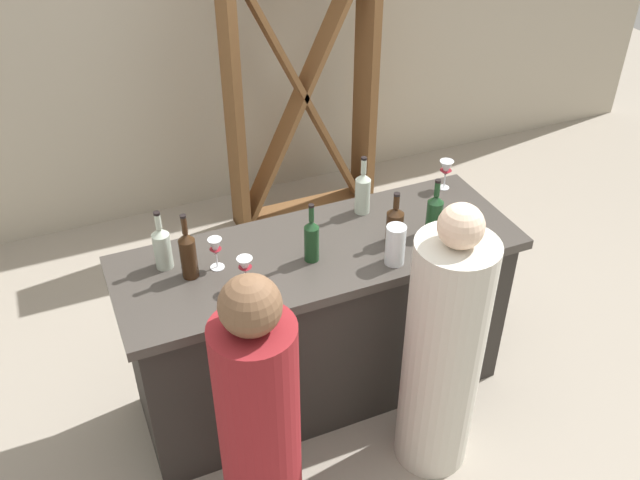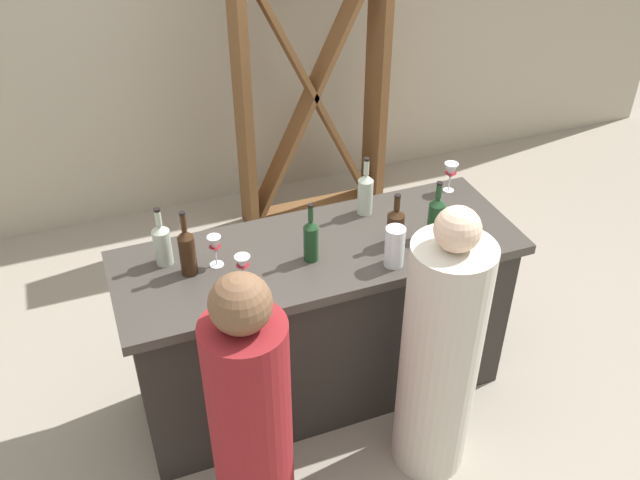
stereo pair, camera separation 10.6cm
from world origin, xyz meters
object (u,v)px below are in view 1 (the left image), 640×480
wine_bottle_second_left_amber_brown (188,253)px  wine_bottle_rightmost_amber_brown (395,224)px  wine_glass_near_center (215,249)px  wine_glass_near_right (446,169)px  wine_glass_near_left (245,267)px  water_pitcher (395,245)px  wine_bottle_center_olive_green (312,239)px  wine_bottle_far_right_olive_green (434,213)px  person_left_guest (260,433)px  wine_bottle_leftmost_clear_pale (162,246)px  person_center_guest (443,354)px  wine_bottle_second_right_clear_pale (363,192)px  wine_rack (302,93)px

wine_bottle_second_left_amber_brown → wine_bottle_rightmost_amber_brown: wine_bottle_second_left_amber_brown is taller
wine_glass_near_center → wine_glass_near_right: wine_glass_near_right is taller
wine_glass_near_left → water_pitcher: (0.69, -0.10, -0.01)m
wine_bottle_center_olive_green → wine_bottle_far_right_olive_green: bearing=-3.2°
person_left_guest → wine_glass_near_left: bearing=0.1°
wine_bottle_leftmost_clear_pale → person_center_guest: person_center_guest is taller
wine_bottle_leftmost_clear_pale → wine_glass_near_center: 0.24m
wine_bottle_second_right_clear_pale → wine_bottle_leftmost_clear_pale: bearing=-176.8°
person_center_guest → water_pitcher: bearing=20.1°
wine_bottle_leftmost_clear_pale → person_center_guest: (1.06, -0.76, -0.40)m
wine_rack → wine_glass_near_center: 1.92m
wine_bottle_second_left_amber_brown → wine_glass_near_left: bearing=-40.3°
wine_bottle_leftmost_clear_pale → wine_bottle_rightmost_amber_brown: 1.09m
wine_rack → wine_bottle_second_left_amber_brown: (-1.19, -1.61, 0.10)m
wine_rack → wine_glass_near_right: size_ratio=11.93×
wine_bottle_center_olive_green → person_center_guest: person_center_guest is taller
wine_bottle_center_olive_green → wine_glass_near_center: bearing=165.2°
wine_bottle_rightmost_amber_brown → wine_glass_near_right: 0.59m
wine_bottle_leftmost_clear_pale → wine_bottle_far_right_olive_green: 1.30m
wine_bottle_rightmost_amber_brown → wine_glass_near_right: wine_bottle_rightmost_amber_brown is taller
wine_glass_near_left → water_pitcher: size_ratio=0.79×
wine_bottle_center_olive_green → wine_bottle_far_right_olive_green: (0.63, -0.04, -0.00)m
wine_bottle_rightmost_amber_brown → water_pitcher: wine_bottle_rightmost_amber_brown is taller
wine_rack → wine_bottle_second_right_clear_pale: wine_rack is taller
wine_bottle_leftmost_clear_pale → wine_bottle_far_right_olive_green: size_ratio=0.98×
wine_glass_near_right → wine_bottle_second_right_clear_pale: bearing=-176.0°
wine_glass_near_center → wine_bottle_second_left_amber_brown: bearing=-175.2°
wine_glass_near_left → water_pitcher: 0.69m
wine_bottle_leftmost_clear_pale → wine_glass_near_right: bearing=3.4°
wine_bottle_second_right_clear_pale → wine_bottle_far_right_olive_green: (0.23, -0.31, -0.01)m
wine_bottle_second_right_clear_pale → wine_bottle_rightmost_amber_brown: 0.30m
wine_bottle_rightmost_amber_brown → person_left_guest: person_left_guest is taller
wine_glass_near_center → person_center_guest: 1.13m
wine_bottle_center_olive_green → wine_glass_near_left: bearing=-167.9°
wine_rack → wine_bottle_leftmost_clear_pale: (-1.28, -1.49, 0.08)m
wine_bottle_center_olive_green → wine_glass_near_center: wine_bottle_center_olive_green is taller
wine_rack → wine_glass_near_left: size_ratio=12.48×
wine_bottle_far_right_olive_green → person_center_guest: size_ratio=0.21×
person_left_guest → person_center_guest: size_ratio=1.00×
wine_bottle_center_olive_green → water_pitcher: bearing=-26.8°
wine_rack → person_left_guest: 2.63m
wine_bottle_second_left_amber_brown → wine_bottle_rightmost_amber_brown: size_ratio=1.20×
wine_rack → person_left_guest: size_ratio=1.35×
wine_rack → person_left_guest: bearing=-115.7°
wine_bottle_leftmost_clear_pale → wine_bottle_second_left_amber_brown: (0.09, -0.12, 0.01)m
wine_glass_near_left → wine_glass_near_center: (-0.08, 0.19, -0.00)m
wine_bottle_second_left_amber_brown → wine_bottle_center_olive_green: size_ratio=1.09×
person_left_guest → person_center_guest: person_center_guest is taller
wine_bottle_rightmost_amber_brown → wine_bottle_far_right_olive_green: bearing=-2.6°
wine_bottle_center_olive_green → wine_bottle_rightmost_amber_brown: bearing=-3.5°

